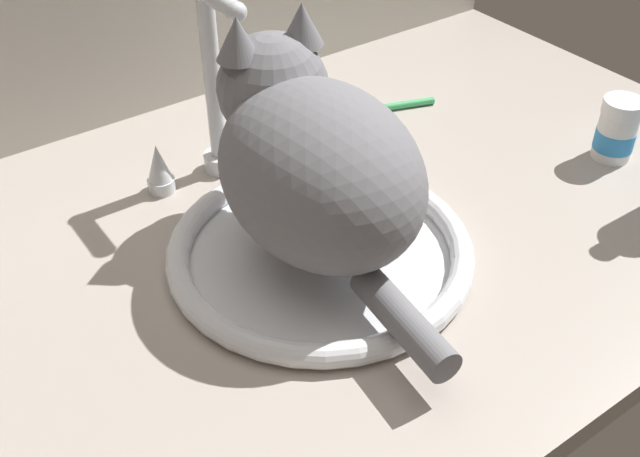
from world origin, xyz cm
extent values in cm
cube|color=#ADA399|center=(0.00, 0.00, 1.50)|extent=(122.12, 68.54, 3.00)
torus|color=white|center=(0.76, -4.27, 4.22)|extent=(31.77, 31.77, 2.44)
cylinder|color=white|center=(0.76, -4.27, 3.30)|extent=(28.11, 28.11, 0.60)
cylinder|color=silver|center=(0.76, 16.50, 4.06)|extent=(4.00, 4.00, 2.11)
cylinder|color=silver|center=(0.76, 16.50, 15.09)|extent=(2.00, 2.00, 19.95)
cylinder|color=silver|center=(0.76, 13.16, 25.07)|extent=(2.00, 6.67, 2.00)
sphere|color=silver|center=(0.76, 9.83, 25.07)|extent=(2.10, 2.10, 2.10)
cylinder|color=silver|center=(-7.14, 16.50, 3.80)|extent=(3.20, 3.20, 1.60)
cone|color=silver|center=(-7.14, 16.50, 6.89)|extent=(2.88, 2.88, 4.57)
cylinder|color=silver|center=(8.66, 16.50, 3.80)|extent=(3.20, 3.20, 1.60)
cone|color=silver|center=(8.66, 16.50, 6.89)|extent=(2.88, 2.88, 4.57)
ellipsoid|color=slate|center=(0.76, -4.27, 13.84)|extent=(21.03, 26.41, 16.80)
sphere|color=slate|center=(1.86, 5.47, 18.26)|extent=(11.45, 11.45, 11.45)
cone|color=slate|center=(-1.56, 5.86, 24.41)|extent=(4.35, 4.35, 4.29)
cone|color=slate|center=(5.27, 5.09, 24.41)|extent=(4.35, 4.35, 4.29)
ellipsoid|color=silver|center=(2.33, 9.74, 17.11)|extent=(5.16, 3.95, 3.66)
ellipsoid|color=silver|center=(1.72, 4.26, 13.00)|extent=(10.83, 7.95, 9.24)
cylinder|color=slate|center=(-0.91, -19.13, 7.04)|extent=(4.61, 13.04, 3.20)
cylinder|color=white|center=(41.47, -9.41, 6.10)|extent=(4.68, 4.68, 6.20)
cylinder|color=#338CD1|center=(41.47, -9.41, 5.60)|extent=(4.82, 4.82, 2.48)
cylinder|color=white|center=(41.47, -9.41, 10.07)|extent=(4.92, 4.92, 1.74)
cylinder|color=#3FB266|center=(25.61, 15.92, 3.50)|extent=(14.54, 5.82, 1.00)
cube|color=white|center=(17.27, 18.78, 4.10)|extent=(2.85, 1.98, 1.20)
camera|label=1|loc=(-34.05, -53.00, 54.40)|focal=42.41mm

